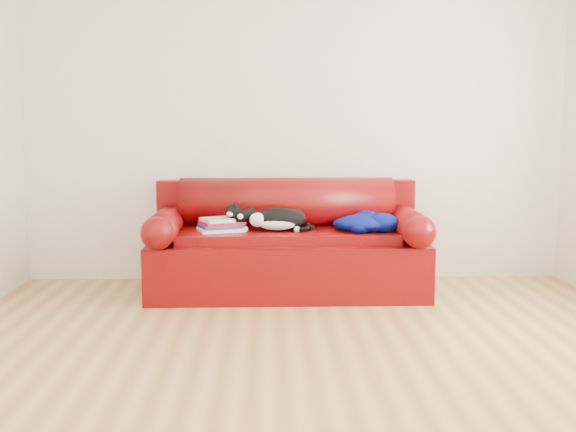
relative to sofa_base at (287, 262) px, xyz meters
name	(u,v)px	position (x,y,z in m)	size (l,w,h in m)	color
ground	(310,356)	(0.08, -1.49, -0.24)	(4.50, 4.50, 0.00)	olive
room_shell	(334,54)	(0.20, -1.48, 1.43)	(4.52, 4.02, 2.61)	beige
sofa_base	(287,262)	(0.00, 0.00, 0.00)	(2.10, 0.90, 0.50)	#3B0203
sofa_back	(287,219)	(0.00, 0.24, 0.30)	(2.10, 1.01, 0.88)	#3B0203
book_stack	(221,225)	(-0.50, -0.08, 0.31)	(0.38, 0.33, 0.10)	white
cat	(278,220)	(-0.08, -0.09, 0.35)	(0.62, 0.31, 0.22)	black
blanket	(364,222)	(0.58, -0.10, 0.33)	(0.48, 0.40, 0.15)	#020A46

